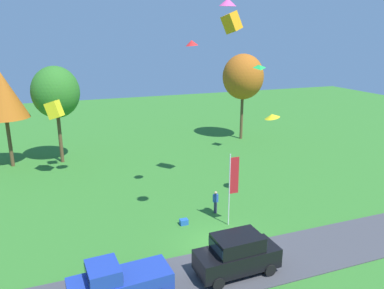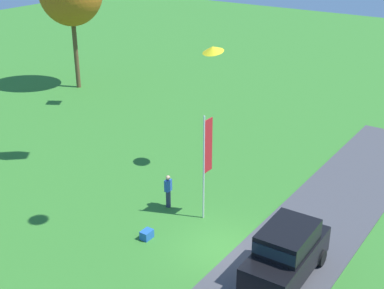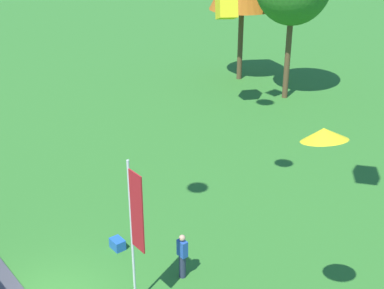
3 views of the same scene
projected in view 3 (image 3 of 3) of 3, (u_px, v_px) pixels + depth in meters
name	position (u px, v px, depth m)	size (l,w,h in m)	color
person_beside_suv	(182.00, 256.00, 18.10)	(0.36, 0.24, 1.71)	#2D334C
flag_banner	(135.00, 220.00, 15.72)	(0.71, 0.08, 5.17)	silver
cooler_box	(118.00, 244.00, 19.86)	(0.56, 0.40, 0.40)	blue
kite_box_trailing_tail	(226.00, 5.00, 29.53)	(1.03, 1.03, 1.44)	yellow
kite_delta_high_left	(324.00, 134.00, 12.51)	(1.14, 1.14, 0.30)	yellow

